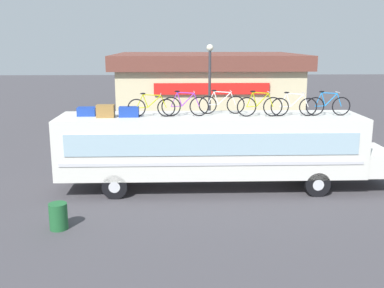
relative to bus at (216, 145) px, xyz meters
name	(u,v)px	position (x,y,z in m)	size (l,w,h in m)	color
ground_plane	(210,188)	(-0.23, 0.00, -1.71)	(120.00, 120.00, 0.00)	#423F44
bus	(216,145)	(0.00, 0.00, 0.00)	(12.75, 2.50, 2.87)	silver
luggage_bag_1	(87,112)	(-4.88, 0.09, 1.32)	(0.67, 0.43, 0.33)	#193899
luggage_bag_2	(106,111)	(-4.12, -0.29, 1.39)	(0.65, 0.38, 0.46)	olive
luggage_bag_3	(129,112)	(-3.27, -0.22, 1.35)	(0.72, 0.33, 0.38)	#193899
rooftop_bicycle_1	(151,107)	(-2.44, -0.22, 1.53)	(1.77, 0.44, 0.89)	black
rooftop_bicycle_2	(185,106)	(-1.20, -0.12, 1.56)	(1.77, 0.44, 0.96)	black
rooftop_bicycle_3	(222,104)	(0.22, 0.38, 1.55)	(1.78, 0.44, 0.93)	black
rooftop_bicycle_4	(260,106)	(1.57, -0.29, 1.56)	(1.71, 0.44, 0.97)	black
rooftop_bicycle_5	(294,106)	(2.86, -0.24, 1.54)	(1.76, 0.44, 0.91)	black
rooftop_bicycle_6	(328,105)	(4.17, -0.18, 1.55)	(1.70, 0.44, 0.94)	black
roadside_building	(207,86)	(0.68, 15.96, 0.71)	(12.94, 10.10, 4.72)	beige
trash_bin	(58,216)	(-5.13, -3.79, -1.30)	(0.56, 0.56, 0.82)	#1E592D
street_lamp	(210,85)	(0.22, 6.80, 1.68)	(0.35, 0.35, 5.44)	#38383D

